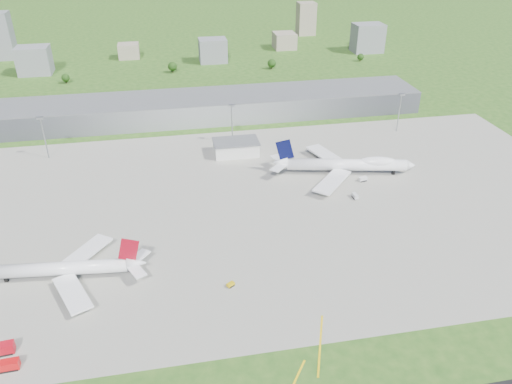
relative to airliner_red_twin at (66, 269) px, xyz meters
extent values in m
plane|color=#274F18|center=(73.90, 152.61, -4.78)|extent=(1400.00, 1400.00, 0.00)
cube|color=gray|center=(83.90, 42.61, -4.74)|extent=(360.00, 190.00, 0.08)
cube|color=gray|center=(73.90, 167.61, 2.72)|extent=(300.00, 42.00, 15.00)
cube|color=silver|center=(83.90, 102.61, -0.78)|extent=(26.00, 16.00, 8.00)
cylinder|color=gray|center=(-26.10, 117.61, 7.72)|extent=(0.70, 0.70, 25.00)
cube|color=gray|center=(-26.10, 117.61, 20.52)|extent=(3.50, 2.00, 1.20)
cylinder|color=gray|center=(83.90, 117.61, 7.72)|extent=(0.70, 0.70, 25.00)
cube|color=gray|center=(83.90, 117.61, 20.52)|extent=(3.50, 2.00, 1.20)
cylinder|color=gray|center=(193.90, 117.61, 7.72)|extent=(0.70, 0.70, 25.00)
cube|color=gray|center=(193.90, 117.61, 20.52)|extent=(3.50, 2.00, 1.20)
cylinder|color=white|center=(-2.48, 0.25, 0.27)|extent=(53.52, 10.83, 5.51)
cone|color=white|center=(27.66, -2.79, 1.01)|extent=(7.86, 6.22, 5.51)
cube|color=maroon|center=(-4.30, 0.43, -1.44)|extent=(43.66, 6.63, 1.19)
cube|color=white|center=(3.97, -13.56, -1.38)|extent=(17.33, 25.15, 0.83)
cube|color=white|center=(6.60, 12.49, -1.38)|extent=(20.65, 24.19, 0.83)
cube|color=maroon|center=(25.38, -2.56, 7.61)|extent=(9.14, 1.38, 11.09)
cylinder|color=#38383D|center=(2.09, -9.90, -3.13)|extent=(5.32, 3.43, 2.94)
cylinder|color=#38383D|center=(4.03, 9.28, -3.13)|extent=(5.32, 3.43, 2.94)
cube|color=black|center=(2.59, -4.41, -3.63)|extent=(1.57, 1.24, 2.29)
cube|color=black|center=(3.42, 3.81, -3.63)|extent=(1.57, 1.24, 2.29)
cube|color=black|center=(-23.48, 2.37, -3.63)|extent=(1.57, 1.24, 2.29)
cylinder|color=white|center=(139.90, 65.47, 1.01)|extent=(65.21, 19.92, 6.53)
cone|color=white|center=(174.40, 58.15, 1.01)|extent=(6.50, 7.48, 6.53)
cone|color=white|center=(103.86, 73.11, 1.85)|extent=(9.59, 8.13, 6.53)
cube|color=navy|center=(141.96, 65.03, -1.01)|extent=(52.91, 13.72, 1.37)
ellipsoid|color=white|center=(156.51, 61.95, 2.97)|extent=(21.79, 10.72, 5.87)
cube|color=white|center=(133.97, 83.06, -0.88)|extent=(18.10, 30.86, 0.95)
cube|color=white|center=(127.35, 51.79, -0.88)|extent=(26.69, 28.17, 0.95)
cube|color=black|center=(106.43, 72.56, 9.54)|extent=(10.37, 2.69, 12.72)
cylinder|color=#38383D|center=(136.52, 75.87, -2.88)|extent=(6.36, 4.50, 3.37)
cylinder|color=#38383D|center=(132.75, 87.43, -2.88)|extent=(6.36, 4.50, 3.37)
cylinder|color=#38383D|center=(132.59, 57.33, -2.88)|extent=(6.36, 4.50, 3.37)
cylinder|color=#38383D|center=(124.46, 48.30, -2.88)|extent=(6.36, 4.50, 3.37)
cube|color=black|center=(134.71, 71.41, -3.46)|extent=(1.91, 1.59, 2.63)
cube|color=black|center=(132.74, 62.14, -3.46)|extent=(1.91, 1.59, 2.63)
cube|color=black|center=(165.65, 60.01, -3.46)|extent=(1.91, 1.59, 2.63)
cube|color=#B00C19|center=(-16.36, -36.48, -2.55)|extent=(9.23, 4.13, 3.59)
cube|color=black|center=(-16.36, -36.48, -4.35)|extent=(7.91, 4.18, 0.70)
cube|color=red|center=(-12.19, -43.81, -2.77)|extent=(6.92, 3.30, 3.16)
cube|color=black|center=(-12.19, -43.81, -4.35)|extent=(5.91, 3.39, 0.70)
cube|color=gold|center=(63.35, -16.98, -3.73)|extent=(3.55, 3.14, 1.23)
cube|color=black|center=(63.35, -16.98, -4.35)|extent=(3.21, 2.96, 0.70)
cube|color=silver|center=(135.46, 38.95, -3.34)|extent=(2.29, 4.70, 2.02)
cube|color=black|center=(135.46, 38.95, -4.35)|extent=(2.35, 4.02, 0.70)
cube|color=silver|center=(146.17, 55.65, -3.32)|extent=(4.96, 3.02, 2.06)
cube|color=black|center=(146.17, 55.65, -4.35)|extent=(4.30, 2.99, 0.70)
cube|color=slate|center=(-66.10, 302.61, 7.22)|extent=(28.00, 22.00, 24.00)
cube|color=gray|center=(13.90, 342.61, 2.22)|extent=(20.00, 18.00, 14.00)
cube|color=slate|center=(93.90, 312.61, 6.22)|extent=(26.00, 20.00, 22.00)
cube|color=gray|center=(173.90, 352.61, 3.22)|extent=(22.00, 24.00, 16.00)
cube|color=slate|center=(253.90, 322.61, 9.22)|extent=(30.00, 22.00, 28.00)
cube|color=slate|center=(-106.10, 362.61, 17.22)|extent=(22.00, 20.00, 44.00)
cube|color=gray|center=(213.90, 412.61, 13.22)|extent=(20.00, 18.00, 36.00)
cylinder|color=#382314|center=(-36.10, 267.61, -3.28)|extent=(0.70, 0.70, 3.00)
sphere|color=black|center=(-36.10, 267.61, 0.10)|extent=(6.75, 6.75, 6.75)
cylinder|color=#382314|center=(53.90, 282.61, -2.98)|extent=(0.70, 0.70, 3.60)
sphere|color=black|center=(53.90, 282.61, 1.07)|extent=(8.10, 8.10, 8.10)
cylinder|color=#382314|center=(143.90, 277.61, -3.08)|extent=(0.70, 0.70, 3.40)
sphere|color=black|center=(143.90, 277.61, 0.75)|extent=(7.65, 7.65, 7.65)
cylinder|color=#382314|center=(233.90, 287.61, -3.38)|extent=(0.70, 0.70, 2.80)
sphere|color=black|center=(233.90, 287.61, -0.23)|extent=(6.30, 6.30, 6.30)
camera|label=1|loc=(44.94, -167.49, 123.74)|focal=35.00mm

